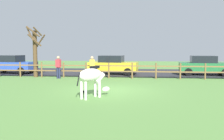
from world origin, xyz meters
TOP-DOWN VIEW (x-y plane):
  - ground_plane at (0.00, 0.00)m, footprint 60.00×60.00m
  - parking_asphalt at (0.00, 9.30)m, footprint 28.00×7.40m
  - paddock_fence at (-0.73, 5.00)m, footprint 20.65×0.11m
  - bare_tree at (-6.40, 5.13)m, footprint 1.33×1.40m
  - zebra at (-0.58, -2.19)m, footprint 1.36×1.62m
  - crow_on_grass at (-1.14, -1.34)m, footprint 0.22×0.10m
  - parked_car_blue at (-9.48, 7.23)m, footprint 4.13×2.14m
  - parked_car_green at (6.73, 7.57)m, footprint 4.13×2.17m
  - parked_car_yellow at (-0.69, 7.45)m, footprint 4.17×2.25m
  - visitor_left_of_tree at (-1.85, 4.37)m, footprint 0.41×0.31m
  - visitor_right_of_tree at (-4.35, 4.43)m, footprint 0.41×0.32m

SIDE VIEW (x-z plane):
  - ground_plane at x=0.00m, z-range 0.00..0.00m
  - parking_asphalt at x=0.00m, z-range 0.00..0.05m
  - crow_on_grass at x=-1.14m, z-range 0.02..0.23m
  - paddock_fence at x=-0.73m, z-range 0.08..1.23m
  - parked_car_blue at x=-9.48m, z-range 0.06..1.62m
  - parked_car_green at x=6.73m, z-range 0.06..1.62m
  - parked_car_yellow at x=-0.69m, z-range 0.06..1.62m
  - visitor_left_of_tree at x=-1.85m, z-range 0.09..1.73m
  - visitor_right_of_tree at x=-4.35m, z-range 0.09..1.73m
  - zebra at x=-0.58m, z-range 0.22..1.63m
  - bare_tree at x=-6.40m, z-range 0.08..3.93m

